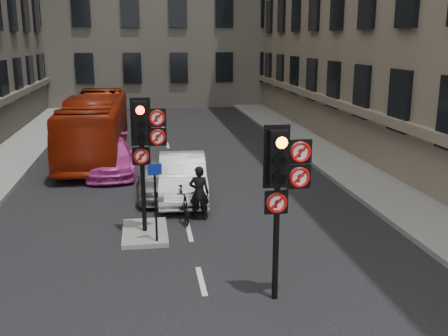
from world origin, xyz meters
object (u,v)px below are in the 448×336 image
object	(u,v)px
car_silver	(160,177)
motorcyclist	(199,193)
signal_far	(145,137)
info_sign	(155,192)
bus_red	(95,126)
motorcycle	(183,204)
signal_near	(282,177)
car_pink	(110,157)
car_white	(183,177)

from	to	relation	value
car_silver	motorcyclist	bearing A→B (deg)	-67.93
signal_far	info_sign	world-z (taller)	signal_far
motorcyclist	car_silver	bearing A→B (deg)	-55.93
car_silver	motorcyclist	distance (m)	2.84
bus_red	motorcyclist	world-z (taller)	bus_red
motorcycle	car_silver	bearing A→B (deg)	96.07
signal_near	info_sign	size ratio (longest dim) A/B	1.74
car_silver	motorcycle	distance (m)	2.70
signal_far	bus_red	world-z (taller)	signal_far
car_pink	info_sign	bearing A→B (deg)	-81.49
bus_red	motorcyclist	distance (m)	9.66
car_pink	signal_far	bearing A→B (deg)	-81.87
signal_far	car_silver	size ratio (longest dim) A/B	0.95
signal_near	motorcyclist	size ratio (longest dim) A/B	2.21
signal_near	signal_far	size ratio (longest dim) A/B	1.00
motorcyclist	car_pink	bearing A→B (deg)	-52.00
motorcycle	motorcyclist	distance (m)	0.57
bus_red	car_silver	bearing A→B (deg)	-66.81
car_silver	info_sign	bearing A→B (deg)	-92.88
car_pink	bus_red	bearing A→B (deg)	101.11
car_silver	info_sign	world-z (taller)	info_sign
bus_red	motorcycle	xyz separation A→B (m)	(3.15, -8.94, -0.88)
car_pink	motorcyclist	distance (m)	6.61
car_white	motorcycle	world-z (taller)	car_white
car_silver	car_white	size ratio (longest dim) A/B	0.87
signal_near	car_pink	size ratio (longest dim) A/B	0.80
car_silver	car_pink	world-z (taller)	car_pink
signal_far	info_sign	size ratio (longest dim) A/B	1.74
signal_far	motorcyclist	distance (m)	2.62
car_pink	bus_red	world-z (taller)	bus_red
car_silver	car_white	world-z (taller)	car_white
car_white	car_pink	distance (m)	4.50
signal_far	info_sign	xyz separation A→B (m)	(0.21, -0.81, -1.26)
motorcycle	info_sign	size ratio (longest dim) A/B	0.81
signal_far	car_pink	world-z (taller)	signal_far
car_silver	motorcyclist	world-z (taller)	motorcyclist
car_white	motorcycle	distance (m)	2.26
signal_near	motorcyclist	xyz separation A→B (m)	(-1.09, 5.01, -1.77)
signal_near	signal_far	world-z (taller)	signal_far
info_sign	car_white	bearing A→B (deg)	64.60
car_pink	signal_near	bearing A→B (deg)	-73.10
signal_near	bus_red	xyz separation A→B (m)	(-4.73, 13.94, -1.21)
motorcycle	info_sign	distance (m)	2.21
car_silver	motorcyclist	xyz separation A→B (m)	(1.06, -2.63, 0.17)
car_white	bus_red	world-z (taller)	bus_red
car_silver	bus_red	world-z (taller)	bus_red
motorcycle	info_sign	bearing A→B (deg)	-120.53
signal_far	car_white	size ratio (longest dim) A/B	0.83
car_white	motorcyclist	size ratio (longest dim) A/B	2.68
bus_red	info_sign	world-z (taller)	bus_red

